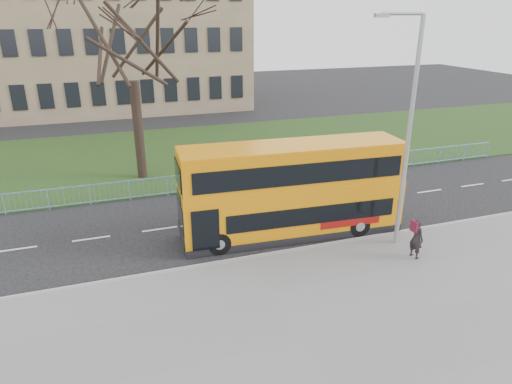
# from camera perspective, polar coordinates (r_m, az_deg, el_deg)

# --- Properties ---
(ground) EXTENTS (120.00, 120.00, 0.00)m
(ground) POSITION_cam_1_polar(r_m,az_deg,el_deg) (19.90, -2.34, -6.42)
(ground) COLOR black
(ground) RESTS_ON ground
(pavement) EXTENTS (80.00, 10.50, 0.12)m
(pavement) POSITION_cam_1_polar(r_m,az_deg,el_deg) (14.57, 5.67, -17.99)
(pavement) COLOR slate
(pavement) RESTS_ON ground
(kerb) EXTENTS (80.00, 0.20, 0.14)m
(kerb) POSITION_cam_1_polar(r_m,az_deg,el_deg) (18.57, -0.96, -8.35)
(kerb) COLOR gray
(kerb) RESTS_ON ground
(grass_verge) EXTENTS (80.00, 15.40, 0.08)m
(grass_verge) POSITION_cam_1_polar(r_m,az_deg,el_deg) (32.92, -9.51, 4.78)
(grass_verge) COLOR #1A3814
(grass_verge) RESTS_ON ground
(guard_railing) EXTENTS (40.00, 0.12, 1.10)m
(guard_railing) POSITION_cam_1_polar(r_m,az_deg,el_deg) (25.55, -6.60, 1.26)
(guard_railing) COLOR #7FACE2
(guard_railing) RESTS_ON ground
(bare_tree) EXTENTS (9.50, 9.50, 13.57)m
(bare_tree) POSITION_cam_1_polar(r_m,az_deg,el_deg) (27.09, -15.27, 15.55)
(bare_tree) COLOR black
(bare_tree) RESTS_ON grass_verge
(civic_building) EXTENTS (30.00, 15.00, 14.00)m
(civic_building) POSITION_cam_1_polar(r_m,az_deg,el_deg) (51.96, -19.87, 17.67)
(civic_building) COLOR #7D654F
(civic_building) RESTS_ON ground
(yellow_bus) EXTENTS (9.90, 2.91, 4.10)m
(yellow_bus) POSITION_cam_1_polar(r_m,az_deg,el_deg) (19.94, 4.55, 0.52)
(yellow_bus) COLOR orange
(yellow_bus) RESTS_ON ground
(pedestrian) EXTENTS (0.52, 0.68, 1.67)m
(pedestrian) POSITION_cam_1_polar(r_m,az_deg,el_deg) (19.30, 19.41, -5.48)
(pedestrian) COLOR black
(pedestrian) RESTS_ON pavement
(street_lamp) EXTENTS (1.95, 0.45, 9.22)m
(street_lamp) POSITION_cam_1_polar(r_m,az_deg,el_deg) (18.85, 18.35, 7.73)
(street_lamp) COLOR #9B9DA3
(street_lamp) RESTS_ON pavement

